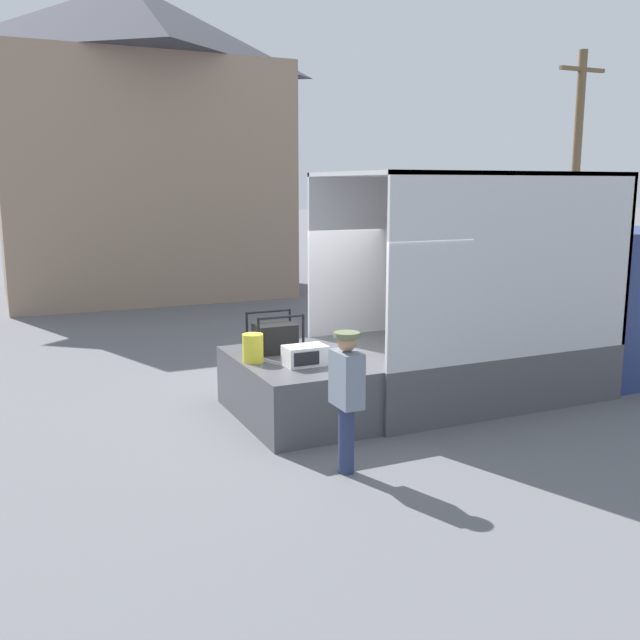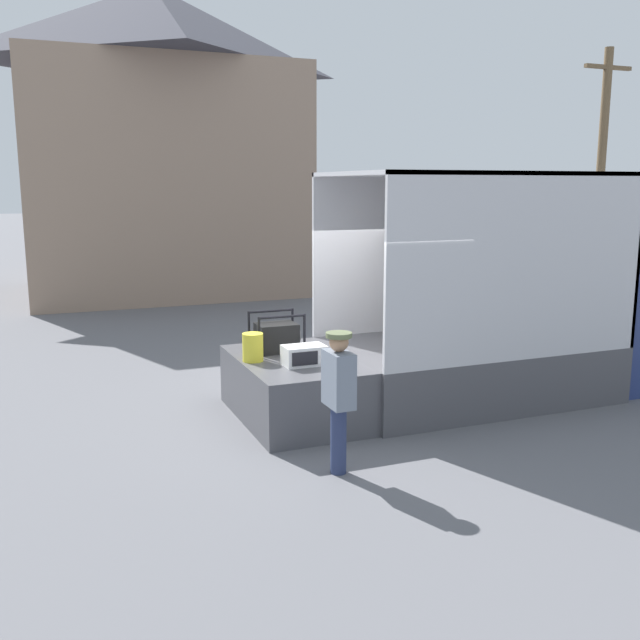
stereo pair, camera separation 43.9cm
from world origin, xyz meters
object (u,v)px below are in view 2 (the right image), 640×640
object	(u,v)px
utility_pole	(601,164)
portable_generator	(278,337)
worker_person	(339,389)
microwave	(304,355)
orange_bucket	(253,347)
box_truck	(557,321)

from	to	relation	value
utility_pole	portable_generator	bearing A→B (deg)	-147.43
utility_pole	worker_person	bearing A→B (deg)	-141.04
microwave	utility_pole	distance (m)	17.29
portable_generator	orange_bucket	xyz separation A→B (m)	(-0.49, -0.41, -0.02)
portable_generator	utility_pole	world-z (taller)	utility_pole
orange_bucket	worker_person	distance (m)	2.12
portable_generator	utility_pole	size ratio (longest dim) A/B	0.09
microwave	utility_pole	size ratio (longest dim) A/B	0.07
box_truck	portable_generator	xyz separation A→B (m)	(-4.53, 0.47, 0.01)
worker_person	portable_generator	bearing A→B (deg)	86.85
microwave	worker_person	size ratio (longest dim) A/B	0.34
orange_bucket	worker_person	bearing A→B (deg)	-80.28
worker_person	orange_bucket	bearing A→B (deg)	99.72
portable_generator	worker_person	distance (m)	2.50
box_truck	portable_generator	world-z (taller)	box_truck
microwave	utility_pole	xyz separation A→B (m)	(13.94, 9.81, 2.89)
orange_bucket	utility_pole	size ratio (longest dim) A/B	0.05
box_truck	orange_bucket	distance (m)	5.03
portable_generator	utility_pole	distance (m)	16.86
box_truck	orange_bucket	world-z (taller)	box_truck
portable_generator	orange_bucket	bearing A→B (deg)	-140.63
box_truck	microwave	bearing A→B (deg)	-175.04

